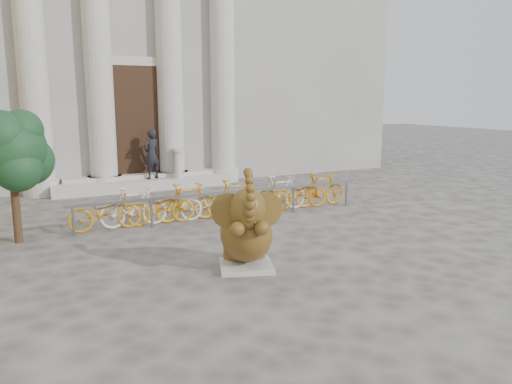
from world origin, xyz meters
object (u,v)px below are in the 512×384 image
bike_rack (223,198)px  pedestrian (152,154)px  tree (12,151)px  elephant_statue (246,232)px

bike_rack → pedestrian: (-0.60, 4.91, 0.71)m
bike_rack → pedestrian: 5.00m
bike_rack → tree: bearing=-177.3°
bike_rack → elephant_statue: bearing=-106.8°
tree → elephant_statue: bearing=-45.5°
tree → pedestrian: size_ratio=1.69×
elephant_statue → tree: 5.44m
tree → bike_rack: bearing=2.7°
bike_rack → tree: size_ratio=2.78×
tree → pedestrian: bearing=50.0°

